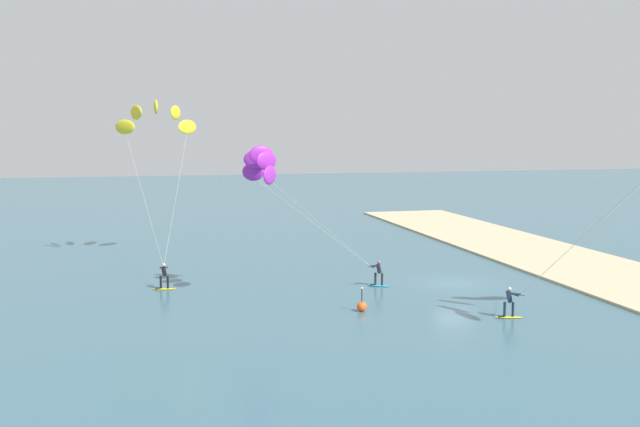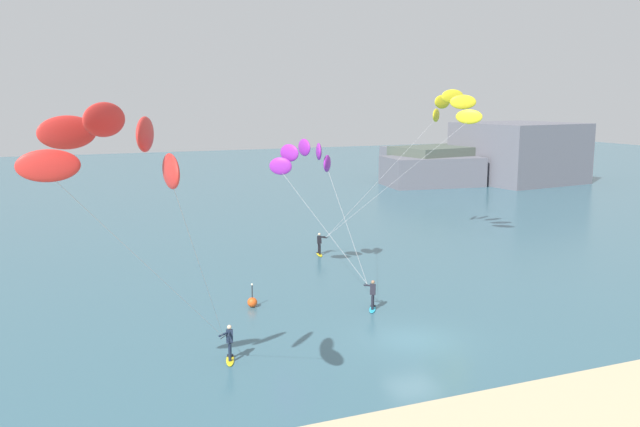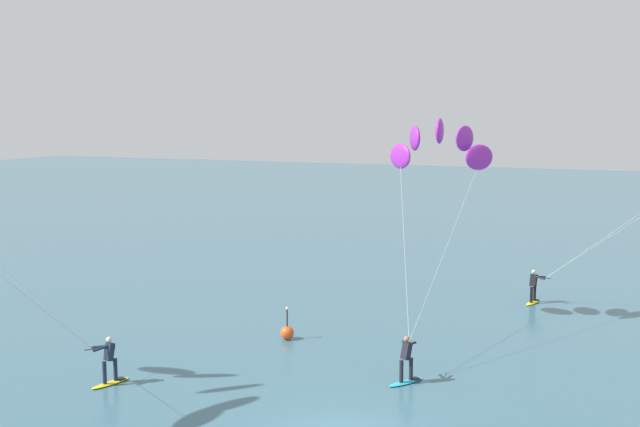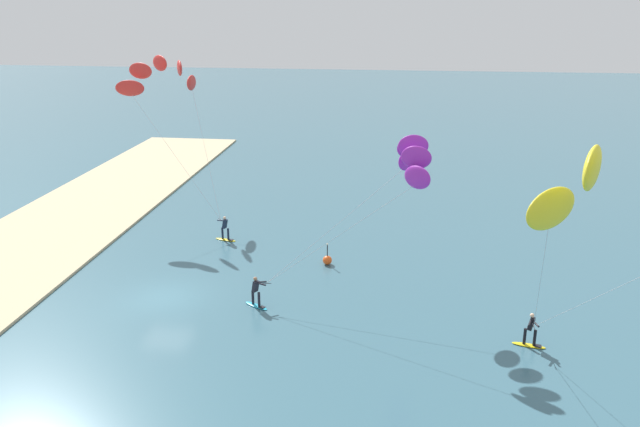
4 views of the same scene
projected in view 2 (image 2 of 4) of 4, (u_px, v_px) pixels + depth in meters
name	position (u px, v px, depth m)	size (l,w,h in m)	color
ground_plane	(413.00, 340.00, 33.09)	(240.00, 240.00, 0.00)	#386070
kitesurfer_nearshore	(112.00, 155.00, 21.89)	(8.51, 9.13, 11.55)	yellow
kitesurfer_mid_water	(307.00, 162.00, 42.92)	(4.62, 9.40, 9.09)	#23ADD1
kitesurfer_far_out	(448.00, 111.00, 53.23)	(12.64, 6.31, 12.28)	yellow
marker_buoy	(252.00, 302.00, 38.27)	(0.56, 0.56, 1.38)	#EA5119
distant_headland	(485.00, 159.00, 95.24)	(29.27, 18.28, 8.17)	slate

